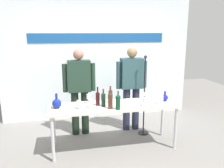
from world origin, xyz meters
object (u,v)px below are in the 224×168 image
object	(u,v)px
wine_glass_right_2	(141,97)
wine_glass_right_4	(143,94)
wine_bottle_4	(111,96)
wine_glass_right_1	(153,98)
wine_bottle_1	(103,99)
wine_bottle_2	(118,102)
wine_glass_right_0	(144,100)
wine_glass_right_3	(161,98)
presenter_left	(79,87)
decanter_blue_right	(165,98)
wine_glass_left_1	(79,103)
display_table	(114,109)
decanter_blue_left	(57,103)
wine_glass_left_0	(88,97)
microphone_stand	(144,108)
wine_bottle_0	(98,98)
presenter_right	(132,84)
wine_glass_left_2	(91,102)
wine_bottle_3	(110,100)

from	to	relation	value
wine_glass_right_2	wine_glass_right_4	size ratio (longest dim) A/B	1.04
wine_bottle_4	wine_glass_right_1	xyz separation A→B (m)	(0.68, -0.22, -0.03)
wine_bottle_1	wine_bottle_2	bearing A→B (deg)	-46.92
wine_glass_right_0	wine_glass_right_3	world-z (taller)	wine_glass_right_0
presenter_left	wine_glass_right_4	bearing A→B (deg)	-23.36
decanter_blue_right	presenter_left	bearing A→B (deg)	155.14
wine_bottle_1	wine_bottle_4	xyz separation A→B (m)	(0.15, 0.17, 0.00)
wine_bottle_4	wine_glass_left_1	distance (m)	0.59
wine_glass_right_4	display_table	bearing A→B (deg)	-159.63
decanter_blue_left	wine_glass_right_3	xyz separation A→B (m)	(1.69, -0.17, 0.02)
wine_glass_left_0	wine_glass_left_1	xyz separation A→B (m)	(-0.18, -0.26, -0.02)
decanter_blue_right	microphone_stand	distance (m)	0.56
wine_bottle_2	microphone_stand	distance (m)	1.02
display_table	wine_bottle_1	distance (m)	0.26
wine_glass_left_0	presenter_left	bearing A→B (deg)	101.81
display_table	presenter_left	distance (m)	0.89
wine_bottle_0	microphone_stand	xyz separation A→B (m)	(0.95, 0.39, -0.38)
wine_glass_right_3	wine_glass_right_2	bearing A→B (deg)	150.28
wine_bottle_0	microphone_stand	size ratio (longest dim) A/B	0.20
presenter_right	display_table	bearing A→B (deg)	-126.60
wine_glass_left_0	wine_glass_right_2	distance (m)	0.89
wine_glass_left_1	microphone_stand	bearing A→B (deg)	21.80
presenter_right	wine_bottle_1	distance (m)	1.00
presenter_left	presenter_right	size ratio (longest dim) A/B	0.99
presenter_left	presenter_right	distance (m)	1.02
wine_bottle_1	wine_glass_left_0	distance (m)	0.30
decanter_blue_left	wine_glass_left_0	world-z (taller)	decanter_blue_left
decanter_blue_left	wine_bottle_2	distance (m)	0.97
wine_bottle_1	wine_glass_right_2	size ratio (longest dim) A/B	2.20
wine_glass_left_1	wine_glass_right_2	distance (m)	1.06
wine_glass_left_0	wine_glass_left_1	world-z (taller)	wine_glass_left_0
wine_glass_left_1	decanter_blue_left	bearing A→B (deg)	162.00
decanter_blue_left	presenter_left	bearing A→B (deg)	58.06
wine_bottle_2	microphone_stand	xyz separation A→B (m)	(0.67, 0.66, -0.38)
presenter_left	wine_glass_left_2	distance (m)	0.78
decanter_blue_right	wine_bottle_4	bearing A→B (deg)	173.57
wine_glass_right_2	wine_glass_right_1	bearing A→B (deg)	-32.81
microphone_stand	wine_glass_right_2	bearing A→B (deg)	-117.22
display_table	wine_glass_left_1	size ratio (longest dim) A/B	15.70
decanter_blue_right	wine_glass_left_2	size ratio (longest dim) A/B	1.24
decanter_blue_left	presenter_right	distance (m)	1.58
wine_glass_left_0	wine_glass_right_1	bearing A→B (deg)	-13.88
wine_bottle_0	wine_bottle_1	world-z (taller)	wine_bottle_0
wine_bottle_1	microphone_stand	world-z (taller)	microphone_stand
wine_glass_right_4	microphone_stand	distance (m)	0.41
display_table	wine_glass_right_0	xyz separation A→B (m)	(0.46, -0.19, 0.17)
decanter_blue_right	wine_bottle_2	world-z (taller)	wine_bottle_2
decanter_blue_right	wine_bottle_1	size ratio (longest dim) A/B	0.59
decanter_blue_left	wine_bottle_0	xyz separation A→B (m)	(0.66, 0.01, 0.05)
wine_bottle_3	wine_glass_left_1	distance (m)	0.49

